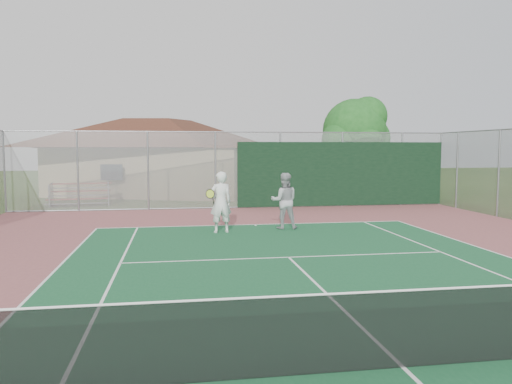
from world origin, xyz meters
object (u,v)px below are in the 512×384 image
bleachers (80,193)px  player_grey_back (284,201)px  clubhouse (159,149)px  tree (356,133)px  player_white_front (221,203)px

bleachers → player_grey_back: bearing=-53.8°
clubhouse → tree: (10.31, -5.93, 0.85)m
bleachers → tree: 14.28m
bleachers → tree: bearing=-8.4°
clubhouse → player_white_front: clubhouse is taller
clubhouse → player_white_front: bearing=-60.3°
bleachers → tree: (13.95, -0.29, 3.01)m
tree → player_grey_back: size_ratio=2.84×
clubhouse → tree: size_ratio=2.67×
clubhouse → player_grey_back: size_ratio=7.60×
clubhouse → tree: 11.93m
clubhouse → player_grey_back: (4.64, -14.42, -1.76)m
player_grey_back → player_white_front: bearing=19.6°
player_grey_back → tree: bearing=-115.8°
clubhouse → player_white_front: size_ratio=7.28×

